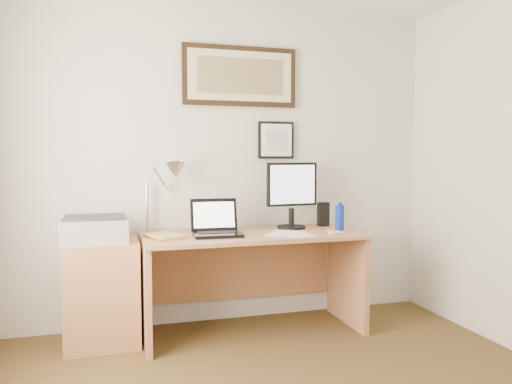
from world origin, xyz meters
name	(u,v)px	position (x,y,z in m)	size (l,w,h in m)	color
wall_back	(221,165)	(0.00, 2.00, 1.25)	(3.50, 0.02, 2.50)	silver
side_cabinet	(102,294)	(-0.92, 1.68, 0.36)	(0.50, 0.40, 0.73)	#AB7048
water_bottle	(340,218)	(0.84, 1.60, 0.85)	(0.07, 0.07, 0.19)	#0C28A0
bottle_cap	(340,204)	(0.84, 1.60, 0.95)	(0.03, 0.03, 0.02)	#0C28A0
speaker	(323,214)	(0.81, 1.83, 0.85)	(0.09, 0.08, 0.19)	black
paper_sheet_a	(296,234)	(0.44, 1.50, 0.75)	(0.21, 0.30, 0.00)	white
paper_sheet_b	(285,233)	(0.37, 1.53, 0.75)	(0.23, 0.33, 0.00)	white
sticky_pad	(333,232)	(0.74, 1.48, 0.76)	(0.08, 0.08, 0.01)	#E3D36B
marker_pen	(336,233)	(0.72, 1.40, 0.76)	(0.02, 0.02, 0.14)	white
book	(152,237)	(-0.58, 1.57, 0.76)	(0.20, 0.28, 0.02)	#C9BE5E
desk	(249,262)	(0.15, 1.72, 0.51)	(1.60, 0.70, 0.75)	#AB7048
laptop	(216,227)	(-0.13, 1.61, 0.81)	(0.35, 0.31, 0.26)	black
lcd_monitor	(292,192)	(0.51, 1.77, 1.04)	(0.42, 0.22, 0.52)	black
printer	(95,229)	(-0.96, 1.68, 0.82)	(0.44, 0.34, 0.18)	#9F9FA2
desk_lamp	(173,174)	(-0.41, 1.81, 1.19)	(0.29, 0.27, 0.53)	white
picture_large	(240,76)	(0.15, 1.97, 1.95)	(0.92, 0.04, 0.47)	black
picture_small	(276,140)	(0.45, 1.97, 1.45)	(0.30, 0.03, 0.30)	black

